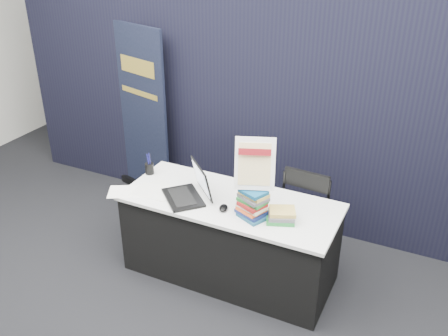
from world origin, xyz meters
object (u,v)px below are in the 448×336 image
at_px(pullup_banner, 143,123).
at_px(stacking_chair, 298,222).
at_px(display_table, 230,238).
at_px(info_sign, 255,164).
at_px(book_stack_tall, 252,203).
at_px(book_stack_short, 281,215).
at_px(laptop, 186,189).

relative_size(pullup_banner, stacking_chair, 2.04).
xyz_separation_m(display_table, info_sign, (0.26, -0.12, 0.82)).
height_order(book_stack_tall, pullup_banner, pullup_banner).
relative_size(book_stack_tall, pullup_banner, 0.13).
relative_size(display_table, info_sign, 4.36).
bearing_deg(display_table, stacking_chair, 28.71).
height_order(display_table, stacking_chair, stacking_chair).
height_order(book_stack_short, stacking_chair, stacking_chair).
relative_size(book_stack_tall, info_sign, 0.59).
relative_size(info_sign, pullup_banner, 0.22).
bearing_deg(pullup_banner, book_stack_short, -11.86).
height_order(display_table, laptop, laptop).
height_order(info_sign, pullup_banner, pullup_banner).
height_order(laptop, book_stack_short, laptop).
bearing_deg(book_stack_short, stacking_chair, 85.52).
xyz_separation_m(book_stack_tall, info_sign, (-0.00, 0.03, 0.32)).
relative_size(display_table, laptop, 3.42).
relative_size(display_table, book_stack_short, 6.93).
bearing_deg(pullup_banner, book_stack_tall, -15.99).
xyz_separation_m(laptop, stacking_chair, (0.87, 0.37, -0.30)).
bearing_deg(pullup_banner, display_table, -16.27).
relative_size(book_stack_short, stacking_chair, 0.28).
bearing_deg(display_table, pullup_banner, 147.96).
distance_m(laptop, info_sign, 0.72).
distance_m(laptop, book_stack_tall, 0.62).
height_order(laptop, book_stack_tall, laptop).
bearing_deg(info_sign, laptop, 156.92).
distance_m(book_stack_tall, book_stack_short, 0.24).
relative_size(laptop, info_sign, 1.27).
height_order(info_sign, stacking_chair, info_sign).
bearing_deg(book_stack_short, display_table, 168.38).
bearing_deg(book_stack_short, info_sign, -175.13).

